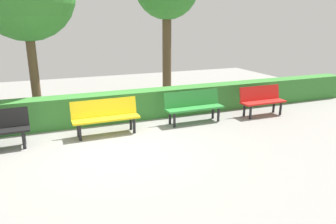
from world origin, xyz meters
TOP-DOWN VIEW (x-y plane):
  - ground_plane at (0.00, 0.00)m, footprint 19.23×19.23m
  - bench_red at (-4.61, -0.89)m, footprint 1.38×0.47m
  - bench_green at (-2.43, -1.03)m, footprint 1.64×0.47m
  - bench_yellow at (0.00, -0.97)m, footprint 1.62×0.49m
  - hedge_row at (-1.08, -1.96)m, footprint 15.23×0.58m

SIDE VIEW (x-z plane):
  - ground_plane at x=0.00m, z-range 0.00..0.00m
  - hedge_row at x=-1.08m, z-range 0.00..0.80m
  - bench_red at x=-4.61m, z-range 0.05..0.91m
  - bench_yellow at x=0.00m, z-range 0.05..0.91m
  - bench_green at x=-2.43m, z-range 0.05..0.91m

